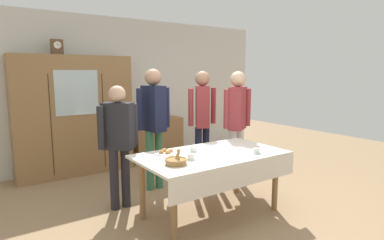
% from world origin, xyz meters
% --- Properties ---
extents(ground_plane, '(12.00, 12.00, 0.00)m').
position_xyz_m(ground_plane, '(0.00, 0.00, 0.00)').
color(ground_plane, '#997A56').
rests_on(ground_plane, ground).
extents(back_wall, '(6.40, 0.10, 2.70)m').
position_xyz_m(back_wall, '(0.00, 2.65, 1.35)').
color(back_wall, silver).
rests_on(back_wall, ground).
extents(dining_table, '(1.75, 1.00, 0.76)m').
position_xyz_m(dining_table, '(0.00, -0.23, 0.66)').
color(dining_table, olive).
rests_on(dining_table, ground).
extents(wall_cabinet, '(1.88, 0.46, 1.98)m').
position_xyz_m(wall_cabinet, '(-0.90, 2.35, 0.99)').
color(wall_cabinet, olive).
rests_on(wall_cabinet, ground).
extents(mantel_clock, '(0.18, 0.11, 0.24)m').
position_xyz_m(mantel_clock, '(-1.11, 2.35, 2.10)').
color(mantel_clock, brown).
rests_on(mantel_clock, wall_cabinet).
extents(bookshelf_low, '(0.99, 0.35, 0.81)m').
position_xyz_m(bookshelf_low, '(0.69, 2.41, 0.40)').
color(bookshelf_low, olive).
rests_on(bookshelf_low, ground).
extents(book_stack, '(0.16, 0.18, 0.08)m').
position_xyz_m(book_stack, '(0.69, 2.41, 0.85)').
color(book_stack, '#B29333').
rests_on(book_stack, bookshelf_low).
extents(tea_cup_mid_right, '(0.13, 0.13, 0.06)m').
position_xyz_m(tea_cup_mid_right, '(-0.35, -0.29, 0.79)').
color(tea_cup_mid_right, silver).
rests_on(tea_cup_mid_right, dining_table).
extents(tea_cup_far_right, '(0.13, 0.13, 0.06)m').
position_xyz_m(tea_cup_far_right, '(0.44, -0.51, 0.79)').
color(tea_cup_far_right, silver).
rests_on(tea_cup_far_right, dining_table).
extents(tea_cup_mid_left, '(0.13, 0.13, 0.06)m').
position_xyz_m(tea_cup_mid_left, '(-0.13, -0.02, 0.79)').
color(tea_cup_mid_left, silver).
rests_on(tea_cup_mid_left, dining_table).
extents(bread_basket, '(0.24, 0.24, 0.16)m').
position_xyz_m(bread_basket, '(-0.58, -0.35, 0.80)').
color(bread_basket, '#9E7542').
rests_on(bread_basket, dining_table).
extents(pastry_plate, '(0.28, 0.28, 0.05)m').
position_xyz_m(pastry_plate, '(-0.44, 0.10, 0.78)').
color(pastry_plate, white).
rests_on(pastry_plate, dining_table).
extents(spoon_mid_left, '(0.12, 0.02, 0.01)m').
position_xyz_m(spoon_mid_left, '(0.75, -0.27, 0.76)').
color(spoon_mid_left, silver).
rests_on(spoon_mid_left, dining_table).
extents(spoon_center, '(0.12, 0.02, 0.01)m').
position_xyz_m(spoon_center, '(-0.70, -0.05, 0.76)').
color(spoon_center, silver).
rests_on(spoon_center, dining_table).
extents(spoon_mid_right, '(0.12, 0.02, 0.01)m').
position_xyz_m(spoon_mid_right, '(0.05, -0.34, 0.76)').
color(spoon_mid_right, silver).
rests_on(spoon_mid_right, dining_table).
extents(person_near_right_end, '(0.52, 0.38, 1.76)m').
position_xyz_m(person_near_right_end, '(-0.15, 0.96, 1.08)').
color(person_near_right_end, '#33704C').
rests_on(person_near_right_end, ground).
extents(person_behind_table_right, '(0.52, 0.41, 1.73)m').
position_xyz_m(person_behind_table_right, '(0.70, 0.93, 1.06)').
color(person_behind_table_right, '#191E38').
rests_on(person_behind_table_right, ground).
extents(person_beside_shelf, '(0.52, 0.39, 1.55)m').
position_xyz_m(person_beside_shelf, '(-0.83, 0.60, 0.94)').
color(person_beside_shelf, '#232328').
rests_on(person_beside_shelf, ground).
extents(person_by_cabinet, '(0.52, 0.36, 1.73)m').
position_xyz_m(person_by_cabinet, '(1.00, 0.45, 1.06)').
color(person_by_cabinet, silver).
rests_on(person_by_cabinet, ground).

